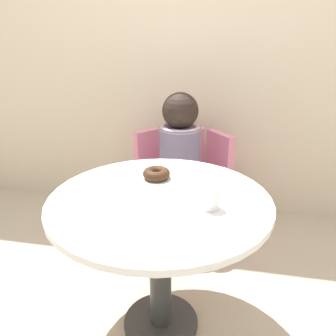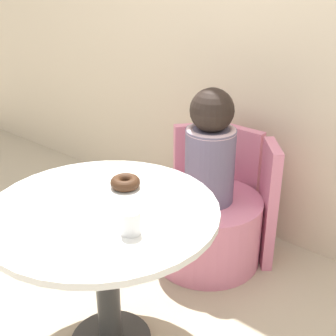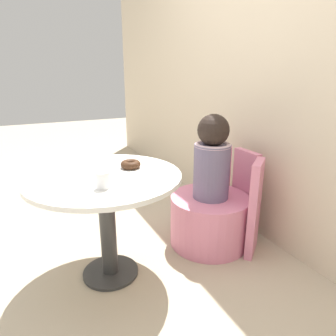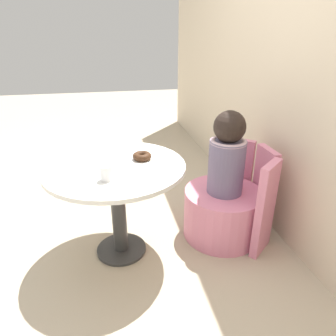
{
  "view_description": "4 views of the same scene",
  "coord_description": "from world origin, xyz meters",
  "px_view_note": "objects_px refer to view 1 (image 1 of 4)",
  "views": [
    {
      "loc": [
        0.27,
        -1.08,
        1.17
      ],
      "look_at": [
        -0.01,
        0.34,
        0.6
      ],
      "focal_mm": 35.0,
      "sensor_mm": 36.0,
      "label": 1
    },
    {
      "loc": [
        1.12,
        -0.97,
        1.44
      ],
      "look_at": [
        0.01,
        0.36,
        0.64
      ],
      "focal_mm": 50.0,
      "sensor_mm": 36.0,
      "label": 2
    },
    {
      "loc": [
        1.53,
        -0.37,
        1.14
      ],
      "look_at": [
        0.01,
        0.37,
        0.6
      ],
      "focal_mm": 32.0,
      "sensor_mm": 36.0,
      "label": 3
    },
    {
      "loc": [
        1.66,
        -0.05,
        1.32
      ],
      "look_at": [
        0.03,
        0.3,
        0.57
      ],
      "focal_mm": 32.0,
      "sensor_mm": 36.0,
      "label": 4
    }
  ],
  "objects_px": {
    "round_table": "(160,225)",
    "cup": "(210,198)",
    "child_figure": "(180,143)",
    "tub_chair": "(179,210)",
    "donut": "(156,174)"
  },
  "relations": [
    {
      "from": "child_figure",
      "to": "donut",
      "type": "bearing_deg",
      "value": -91.17
    },
    {
      "from": "tub_chair",
      "to": "child_figure",
      "type": "relative_size",
      "value": 0.97
    },
    {
      "from": "donut",
      "to": "tub_chair",
      "type": "bearing_deg",
      "value": 88.83
    },
    {
      "from": "round_table",
      "to": "child_figure",
      "type": "relative_size",
      "value": 1.5
    },
    {
      "from": "round_table",
      "to": "tub_chair",
      "type": "bearing_deg",
      "value": 93.13
    },
    {
      "from": "round_table",
      "to": "cup",
      "type": "height_order",
      "value": "cup"
    },
    {
      "from": "round_table",
      "to": "child_figure",
      "type": "bearing_deg",
      "value": 93.13
    },
    {
      "from": "cup",
      "to": "donut",
      "type": "bearing_deg",
      "value": 137.65
    },
    {
      "from": "round_table",
      "to": "tub_chair",
      "type": "xyz_separation_m",
      "value": [
        -0.04,
        0.71,
        -0.33
      ]
    },
    {
      "from": "cup",
      "to": "child_figure",
      "type": "bearing_deg",
      "value": 106.52
    },
    {
      "from": "tub_chair",
      "to": "donut",
      "type": "distance_m",
      "value": 0.72
    },
    {
      "from": "donut",
      "to": "cup",
      "type": "distance_m",
      "value": 0.32
    },
    {
      "from": "tub_chair",
      "to": "donut",
      "type": "relative_size",
      "value": 4.68
    },
    {
      "from": "round_table",
      "to": "donut",
      "type": "distance_m",
      "value": 0.22
    },
    {
      "from": "round_table",
      "to": "cup",
      "type": "xyz_separation_m",
      "value": [
        0.19,
        -0.05,
        0.16
      ]
    }
  ]
}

